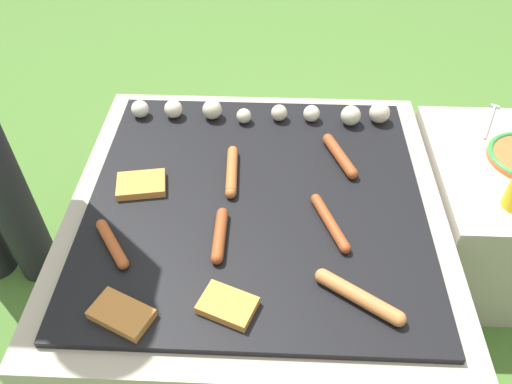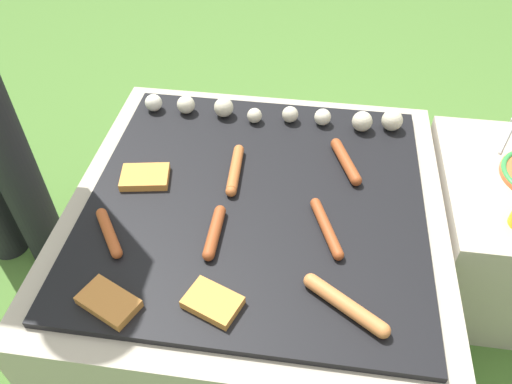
% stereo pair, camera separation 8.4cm
% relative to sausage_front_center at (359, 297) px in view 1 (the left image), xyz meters
% --- Properties ---
extents(ground_plane, '(14.00, 14.00, 0.00)m').
position_rel_sausage_front_center_xyz_m(ground_plane, '(-0.22, 0.28, -0.40)').
color(ground_plane, '#47702D').
extents(grill, '(0.92, 0.92, 0.38)m').
position_rel_sausage_front_center_xyz_m(grill, '(-0.22, 0.28, -0.21)').
color(grill, '#A89E8C').
rests_on(grill, ground_plane).
extents(side_ledge, '(0.48, 0.51, 0.38)m').
position_rel_sausage_front_center_xyz_m(side_ledge, '(0.49, 0.44, -0.21)').
color(side_ledge, '#A89E8C').
rests_on(side_ledge, ground_plane).
extents(sausage_front_center, '(0.17, 0.13, 0.03)m').
position_rel_sausage_front_center_xyz_m(sausage_front_center, '(0.00, 0.00, 0.00)').
color(sausage_front_center, '#C6753D').
rests_on(sausage_front_center, grill).
extents(sausage_front_left, '(0.03, 0.16, 0.03)m').
position_rel_sausage_front_center_xyz_m(sausage_front_left, '(-0.29, 0.15, -0.00)').
color(sausage_front_left, '#93421E').
rests_on(sausage_front_left, grill).
extents(sausage_front_right, '(0.08, 0.17, 0.02)m').
position_rel_sausage_front_center_xyz_m(sausage_front_right, '(-0.04, 0.20, -0.00)').
color(sausage_front_right, '#93421E').
rests_on(sausage_front_right, grill).
extents(sausage_mid_left, '(0.08, 0.17, 0.03)m').
position_rel_sausage_front_center_xyz_m(sausage_mid_left, '(-0.00, 0.43, -0.00)').
color(sausage_mid_left, '#93421E').
rests_on(sausage_mid_left, grill).
extents(sausage_back_right, '(0.03, 0.18, 0.03)m').
position_rel_sausage_front_center_xyz_m(sausage_back_right, '(-0.28, 0.37, -0.00)').
color(sausage_back_right, '#B7602D').
rests_on(sausage_back_right, grill).
extents(sausage_mid_right, '(0.10, 0.13, 0.03)m').
position_rel_sausage_front_center_xyz_m(sausage_mid_right, '(-0.53, 0.12, -0.00)').
color(sausage_mid_right, '#A34C23').
rests_on(sausage_mid_right, grill).
extents(bread_slice_center, '(0.13, 0.11, 0.02)m').
position_rel_sausage_front_center_xyz_m(bread_slice_center, '(-0.26, -0.03, -0.01)').
color(bread_slice_center, '#D18438').
rests_on(bread_slice_center, grill).
extents(bread_slice_right, '(0.14, 0.11, 0.02)m').
position_rel_sausage_front_center_xyz_m(bread_slice_right, '(-0.47, -0.06, -0.01)').
color(bread_slice_right, '#B27033').
rests_on(bread_slice_right, grill).
extents(bread_slice_left, '(0.13, 0.10, 0.02)m').
position_rel_sausage_front_center_xyz_m(bread_slice_left, '(-0.50, 0.31, -0.01)').
color(bread_slice_left, '#D18438').
rests_on(bread_slice_left, grill).
extents(mushroom_row, '(0.74, 0.07, 0.06)m').
position_rel_sausage_front_center_xyz_m(mushroom_row, '(-0.19, 0.60, 0.01)').
color(mushroom_row, silver).
rests_on(mushroom_row, grill).
extents(fork_utensil, '(0.09, 0.17, 0.01)m').
position_rel_sausage_front_center_xyz_m(fork_utensil, '(0.45, 0.63, -0.01)').
color(fork_utensil, silver).
rests_on(fork_utensil, side_ledge).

